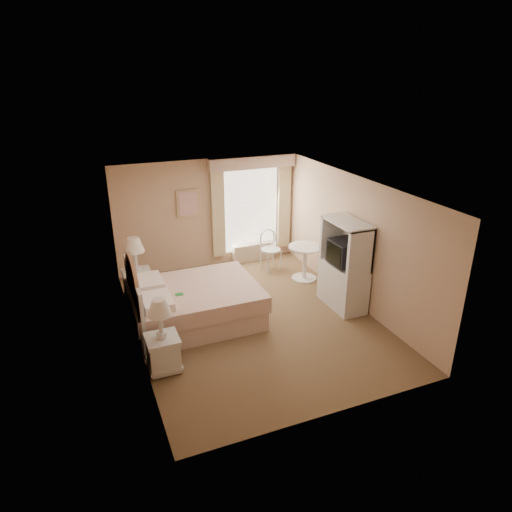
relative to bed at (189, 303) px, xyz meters
name	(u,v)px	position (x,y,z in m)	size (l,w,h in m)	color
room	(253,257)	(1.11, -0.33, 0.87)	(4.21, 5.51, 2.51)	brown
window	(252,206)	(2.16, 2.32, 0.96)	(2.05, 0.22, 2.51)	white
framed_art	(188,204)	(0.66, 2.38, 1.17)	(0.52, 0.04, 0.62)	tan
bed	(189,303)	(0.00, 0.00, 0.00)	(2.27, 1.79, 1.58)	tan
nightstand_near	(163,344)	(-0.73, -1.25, 0.07)	(0.49, 0.49, 1.19)	silver
nightstand_far	(137,278)	(-0.73, 1.19, 0.12)	(0.55, 0.55, 1.32)	silver
round_table	(305,257)	(2.81, 0.86, 0.14)	(0.73, 0.73, 0.77)	silver
cafe_chair	(270,246)	(2.36, 1.73, 0.15)	(0.49, 0.49, 0.91)	silver
armoire	(344,272)	(2.92, -0.50, 0.34)	(0.52, 1.05, 1.74)	silver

